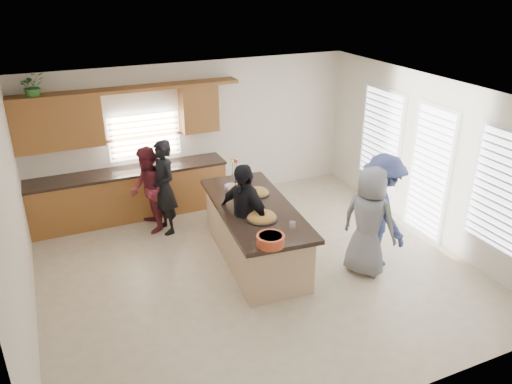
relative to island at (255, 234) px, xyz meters
name	(u,v)px	position (x,y,z in m)	size (l,w,h in m)	color
floor	(256,269)	(-0.13, -0.34, -0.45)	(6.50, 6.50, 0.00)	beige
room_shell	(256,158)	(-0.13, -0.34, 1.45)	(6.52, 6.02, 2.81)	silver
back_cabinetry	(125,172)	(-1.60, 2.39, 0.46)	(4.08, 0.66, 2.46)	brown
right_wall_glazing	(432,164)	(3.09, -0.48, 0.89)	(0.06, 4.00, 2.25)	white
island	(255,234)	(0.00, 0.00, 0.00)	(1.39, 2.79, 0.95)	tan
platter_front	(262,218)	(-0.09, -0.46, 0.53)	(0.49, 0.49, 0.20)	black
platter_mid	(257,193)	(0.22, 0.39, 0.53)	(0.43, 0.43, 0.17)	black
platter_back	(239,189)	(-0.01, 0.65, 0.52)	(0.40, 0.40, 0.16)	black
salad_bowl	(271,240)	(-0.29, -1.20, 0.58)	(0.39, 0.39, 0.15)	#BE4322
clear_cup	(292,225)	(0.19, -0.91, 0.55)	(0.09, 0.09, 0.11)	white
plate_stack	(231,186)	(-0.09, 0.81, 0.53)	(0.21, 0.21, 0.06)	#B487C5
flower_vase	(235,170)	(0.07, 1.03, 0.73)	(0.14, 0.14, 0.43)	silver
potted_plant	(32,86)	(-2.91, 2.48, 2.17)	(0.40, 0.35, 0.44)	#367D32
woman_left_back	(164,188)	(-1.09, 1.50, 0.41)	(0.63, 0.41, 1.72)	black
woman_left_mid	(148,190)	(-1.33, 1.67, 0.34)	(0.77, 0.60, 1.58)	maroon
woman_left_front	(244,218)	(-0.27, -0.18, 0.43)	(1.03, 0.43, 1.76)	black
woman_right_back	(381,210)	(1.77, -0.90, 0.47)	(1.19, 0.69, 1.85)	#374379
woman_right_front	(369,222)	(1.43, -1.07, 0.43)	(0.86, 0.56, 1.76)	slate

